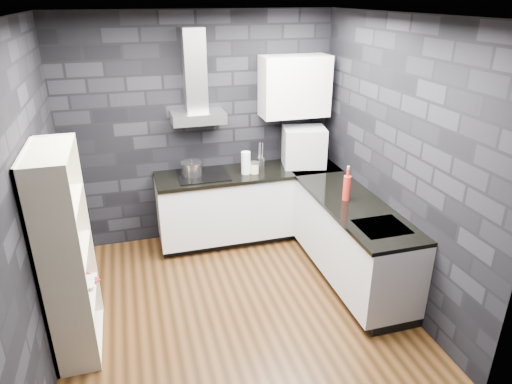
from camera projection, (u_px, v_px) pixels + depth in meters
name	position (u px, v px, depth m)	size (l,w,h in m)	color
ground	(235.00, 305.00, 4.54)	(3.20, 3.20, 0.00)	#422812
ceiling	(228.00, 15.00, 3.45)	(3.20, 3.20, 0.00)	white
wall_back	(201.00, 130.00, 5.43)	(3.20, 0.05, 2.70)	black
wall_front	(298.00, 284.00, 2.56)	(3.20, 0.05, 2.70)	black
wall_left	(31.00, 201.00, 3.58)	(0.05, 3.20, 2.70)	black
wall_right	(395.00, 162.00, 4.41)	(0.05, 3.20, 2.70)	black
toekick_back	(248.00, 232.00, 5.82)	(2.18, 0.50, 0.10)	black
toekick_right	(353.00, 275.00, 4.94)	(0.50, 1.78, 0.10)	black
counter_back_cab	(249.00, 203.00, 5.61)	(2.20, 0.60, 0.76)	silver
counter_right_cab	(353.00, 240.00, 4.76)	(0.60, 1.80, 0.76)	silver
counter_back_top	(249.00, 173.00, 5.45)	(2.20, 0.62, 0.04)	black
counter_right_top	(355.00, 206.00, 4.60)	(0.62, 1.80, 0.04)	black
counter_corner_top	(311.00, 166.00, 5.66)	(0.62, 0.62, 0.04)	black
hood_body	(198.00, 117.00, 5.16)	(0.60, 0.34, 0.12)	#AEAEB2
hood_chimney	(195.00, 70.00, 5.02)	(0.24, 0.20, 0.90)	#AEAEB2
upper_cabinet	(295.00, 86.00, 5.33)	(0.80, 0.35, 0.70)	silver
cooktop	(203.00, 175.00, 5.31)	(0.58, 0.50, 0.01)	black
sink_rim	(382.00, 227.00, 4.15)	(0.44, 0.40, 0.01)	#AEAEB2
pot	(192.00, 169.00, 5.27)	(0.24, 0.24, 0.14)	#B0B0B5
glass_vase	(246.00, 163.00, 5.32)	(0.11, 0.11, 0.26)	silver
storage_jar	(254.00, 168.00, 5.36)	(0.10, 0.10, 0.12)	beige
utensil_crock	(260.00, 163.00, 5.52)	(0.10, 0.10, 0.13)	#B0B0B5
appliance_garage	(304.00, 148.00, 5.54)	(0.50, 0.39, 0.50)	#A8A9B0
red_bottle	(347.00, 188.00, 4.64)	(0.08, 0.08, 0.26)	#A1211A
bookshelf	(66.00, 255.00, 3.70)	(0.34, 0.80, 1.80)	beige
fruit_bowl	(65.00, 256.00, 3.61)	(0.20, 0.20, 0.05)	silver
book_red	(76.00, 275.00, 4.01)	(0.16, 0.02, 0.22)	maroon
book_second	(73.00, 275.00, 3.98)	(0.16, 0.02, 0.22)	#B2B2B2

